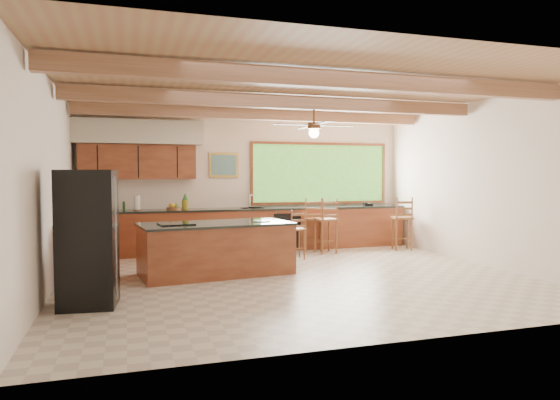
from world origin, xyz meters
name	(u,v)px	position (x,y,z in m)	size (l,w,h in m)	color
ground	(296,277)	(0.00, 0.00, 0.00)	(7.20, 7.20, 0.00)	beige
room_shell	(274,141)	(-0.17, 0.65, 2.21)	(7.27, 6.54, 3.02)	silver
counter_run	(218,232)	(-0.82, 2.52, 0.46)	(7.12, 3.10, 1.26)	brown
island	(216,248)	(-1.18, 0.60, 0.43)	(2.57, 1.45, 0.87)	brown
refrigerator	(88,239)	(-3.05, -0.93, 0.85)	(0.73, 0.71, 1.71)	black
bar_stool_a	(314,220)	(1.24, 2.39, 0.68)	(0.53, 0.53, 1.15)	brown
bar_stool_b	(296,230)	(0.54, 1.55, 0.57)	(0.35, 0.35, 0.97)	brown
bar_stool_c	(327,220)	(1.39, 2.05, 0.69)	(0.45, 0.45, 1.17)	brown
bar_stool_d	(404,219)	(3.16, 1.99, 0.68)	(0.52, 0.52, 1.16)	brown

